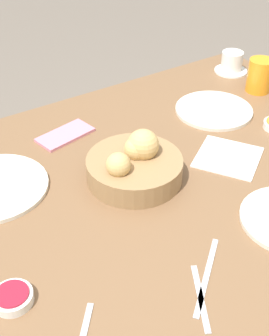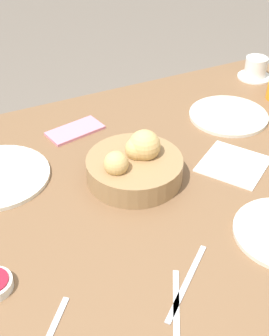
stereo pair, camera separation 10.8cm
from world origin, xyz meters
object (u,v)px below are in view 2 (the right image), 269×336
(bread_basket, at_px, (135,165))
(knife_silver, at_px, (187,282))
(plate_near_left, at_px, (228,116))
(napkin, at_px, (234,164))
(cell_phone, at_px, (75,131))
(spoon_coffee, at_px, (176,303))
(coffee_cup, at_px, (256,69))

(bread_basket, height_order, knife_silver, bread_basket)
(plate_near_left, height_order, napkin, plate_near_left)
(napkin, relative_size, cell_phone, 1.28)
(bread_basket, distance_m, napkin, 0.25)
(plate_near_left, bearing_deg, spoon_coffee, 47.05)
(napkin, bearing_deg, coffee_cup, -133.23)
(knife_silver, bearing_deg, bread_basket, -99.08)
(bread_basket, relative_size, plate_near_left, 1.01)
(knife_silver, relative_size, napkin, 0.76)
(plate_near_left, bearing_deg, bread_basket, 20.49)
(spoon_coffee, bearing_deg, cell_phone, -93.41)
(plate_near_left, relative_size, knife_silver, 1.40)
(plate_near_left, bearing_deg, cell_phone, -15.70)
(bread_basket, height_order, plate_near_left, bread_basket)
(knife_silver, bearing_deg, napkin, -138.19)
(napkin, bearing_deg, plate_near_left, -121.98)
(bread_basket, distance_m, coffee_cup, 0.66)
(bread_basket, height_order, cell_phone, bread_basket)
(spoon_coffee, distance_m, napkin, 0.44)
(plate_near_left, bearing_deg, knife_silver, 47.84)
(bread_basket, bearing_deg, knife_silver, 80.92)
(bread_basket, xyz_separation_m, spoon_coffee, (0.09, 0.35, -0.04))
(coffee_cup, relative_size, knife_silver, 0.69)
(napkin, xyz_separation_m, cell_phone, (0.30, -0.31, 0.00))
(bread_basket, distance_m, knife_silver, 0.33)
(coffee_cup, relative_size, napkin, 0.52)
(plate_near_left, bearing_deg, napkin, 58.02)
(knife_silver, bearing_deg, spoon_coffee, 37.74)
(knife_silver, xyz_separation_m, napkin, (-0.29, -0.26, 0.00))
(plate_near_left, xyz_separation_m, spoon_coffee, (0.46, 0.49, -0.00))
(coffee_cup, height_order, knife_silver, coffee_cup)
(spoon_coffee, bearing_deg, coffee_cup, -135.77)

